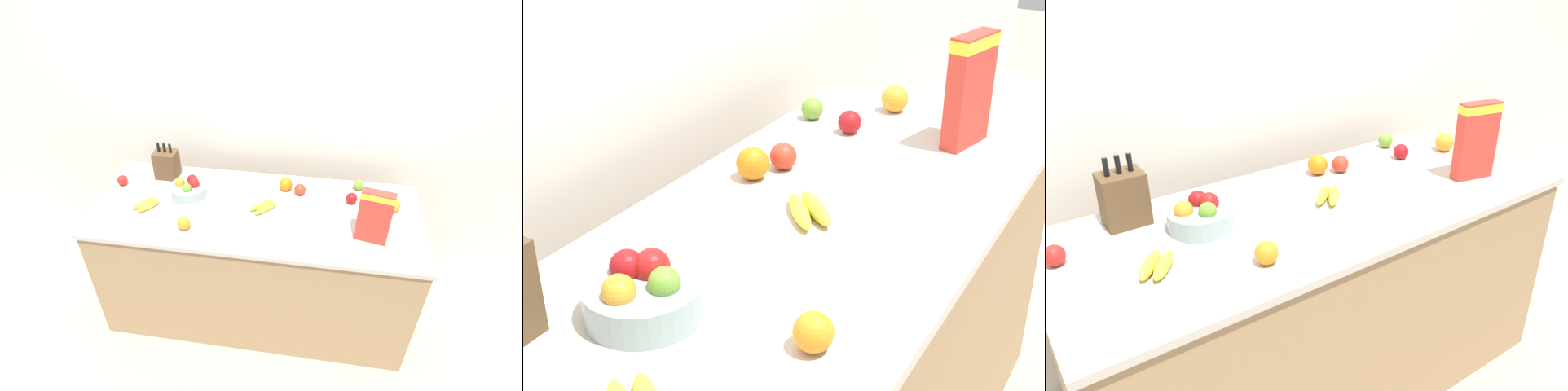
% 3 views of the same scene
% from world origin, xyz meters
% --- Properties ---
extents(wall_back, '(9.00, 0.06, 2.60)m').
position_xyz_m(wall_back, '(0.00, 0.63, 1.30)').
color(wall_back, silver).
rests_on(wall_back, ground_plane).
extents(counter, '(2.05, 0.82, 0.93)m').
position_xyz_m(counter, '(0.00, 0.00, 0.47)').
color(counter, tan).
rests_on(counter, ground_plane).
extents(cereal_box, '(0.19, 0.10, 0.33)m').
position_xyz_m(cereal_box, '(0.69, -0.17, 1.11)').
color(cereal_box, red).
rests_on(cereal_box, counter).
extents(fruit_bowl, '(0.24, 0.24, 0.12)m').
position_xyz_m(fruit_bowl, '(-0.46, 0.09, 0.98)').
color(fruit_bowl, '#99B2B7').
rests_on(fruit_bowl, counter).
extents(banana_bunch_left, '(0.19, 0.18, 0.04)m').
position_xyz_m(banana_bunch_left, '(0.04, 0.01, 0.95)').
color(banana_bunch_left, yellow).
rests_on(banana_bunch_left, counter).
extents(apple_rightmost, '(0.08, 0.08, 0.08)m').
position_xyz_m(apple_rightmost, '(0.26, 0.20, 0.97)').
color(apple_rightmost, red).
rests_on(apple_rightmost, counter).
extents(apple_near_bananas, '(0.07, 0.07, 0.07)m').
position_xyz_m(apple_near_bananas, '(0.59, 0.16, 0.97)').
color(apple_near_bananas, '#A31419').
rests_on(apple_near_bananas, counter).
extents(apple_rear, '(0.07, 0.07, 0.07)m').
position_xyz_m(apple_rear, '(0.64, 0.32, 0.97)').
color(apple_rear, '#6B9E33').
rests_on(apple_rear, counter).
extents(orange_front_left, '(0.09, 0.09, 0.09)m').
position_xyz_m(orange_front_left, '(0.84, 0.11, 0.98)').
color(orange_front_left, orange).
rests_on(orange_front_left, counter).
extents(orange_back_center, '(0.08, 0.08, 0.08)m').
position_xyz_m(orange_back_center, '(-0.39, -0.25, 0.97)').
color(orange_back_center, orange).
rests_on(orange_back_center, counter).
extents(orange_mid_left, '(0.09, 0.09, 0.09)m').
position_xyz_m(orange_mid_left, '(0.16, 0.24, 0.98)').
color(orange_mid_left, orange).
rests_on(orange_mid_left, counter).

